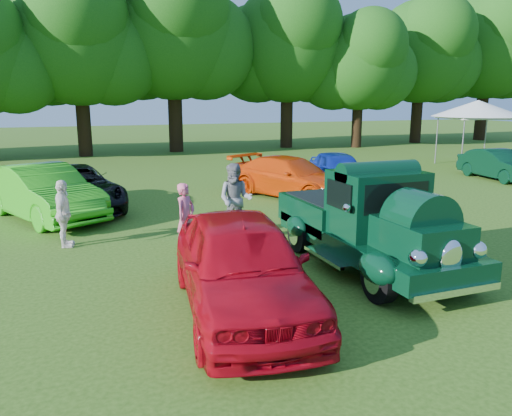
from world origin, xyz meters
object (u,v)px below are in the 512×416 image
object	(u,v)px
back_car_black	(74,189)
canopy_tent	(478,109)
red_convertible	(241,264)
back_car_orange	(291,177)
spectator_white	(63,214)
hero_pickup	(369,225)
back_car_blue	(338,170)
back_car_green	(499,165)
spectator_pink	(186,217)
back_car_lime	(44,193)
spectator_grey	(236,199)

from	to	relation	value
back_car_black	canopy_tent	distance (m)	20.02
red_convertible	back_car_orange	xyz separation A→B (m)	(4.94, 8.71, -0.11)
spectator_white	canopy_tent	xyz separation A→B (m)	(19.88, 7.76, 2.13)
hero_pickup	back_car_blue	world-z (taller)	hero_pickup
red_convertible	back_car_green	size ratio (longest dim) A/B	1.21
spectator_white	canopy_tent	bearing A→B (deg)	-62.72
spectator_pink	spectator_white	size ratio (longest dim) A/B	0.98
back_car_green	canopy_tent	distance (m)	4.92
red_convertible	back_car_lime	xyz separation A→B (m)	(-3.20, 8.15, -0.02)
back_car_blue	spectator_white	size ratio (longest dim) A/B	2.61
spectator_pink	back_car_green	bearing A→B (deg)	-22.25
back_car_black	back_car_orange	world-z (taller)	back_car_orange
spectator_grey	canopy_tent	world-z (taller)	canopy_tent
back_car_black	spectator_pink	bearing A→B (deg)	-77.08
back_car_orange	spectator_white	size ratio (longest dim) A/B	3.03
back_car_blue	canopy_tent	bearing A→B (deg)	30.59
spectator_pink	back_car_orange	bearing A→B (deg)	3.41
back_car_black	back_car_green	bearing A→B (deg)	-10.80
back_car_black	back_car_green	distance (m)	17.33
back_car_orange	spectator_white	distance (m)	8.50
hero_pickup	back_car_lime	world-z (taller)	hero_pickup
red_convertible	back_car_lime	world-z (taller)	red_convertible
spectator_grey	spectator_white	xyz separation A→B (m)	(-4.13, 0.41, -0.12)
hero_pickup	back_car_green	distance (m)	14.04
spectator_white	red_convertible	bearing A→B (deg)	-145.63
spectator_white	canopy_tent	world-z (taller)	canopy_tent
back_car_green	canopy_tent	bearing A→B (deg)	65.61
red_convertible	spectator_grey	xyz separation A→B (m)	(1.44, 4.56, 0.11)
red_convertible	back_car_black	distance (m)	9.38
canopy_tent	red_convertible	bearing A→B (deg)	-143.48
spectator_pink	canopy_tent	distance (m)	19.56
back_car_lime	back_car_black	world-z (taller)	back_car_lime
red_convertible	spectator_pink	distance (m)	3.74
back_car_black	back_car_green	world-z (taller)	back_car_black
spectator_pink	red_convertible	bearing A→B (deg)	-130.68
back_car_orange	canopy_tent	world-z (taller)	canopy_tent
back_car_black	back_car_blue	size ratio (longest dim) A/B	1.20
back_car_lime	back_car_orange	distance (m)	8.16
spectator_pink	back_car_blue	bearing A→B (deg)	-2.95
hero_pickup	spectator_white	bearing A→B (deg)	147.93
back_car_green	spectator_white	world-z (taller)	spectator_white
hero_pickup	spectator_white	xyz separation A→B (m)	(-5.94, 3.72, -0.08)
red_convertible	back_car_black	world-z (taller)	red_convertible
red_convertible	back_car_green	distance (m)	17.45
spectator_grey	spectator_pink	bearing A→B (deg)	-120.46
back_car_green	canopy_tent	xyz separation A→B (m)	(2.22, 3.75, 2.28)
red_convertible	spectator_white	distance (m)	5.65
back_car_green	hero_pickup	bearing A→B (deg)	-140.31
back_car_orange	spectator_pink	size ratio (longest dim) A/B	3.11
red_convertible	spectator_white	world-z (taller)	red_convertible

